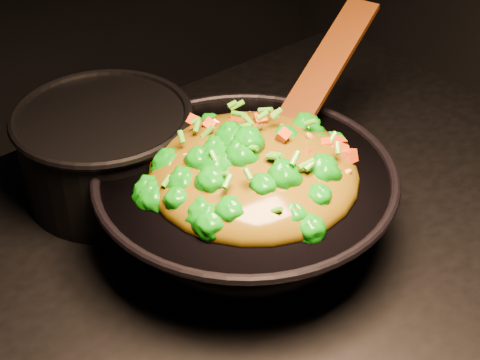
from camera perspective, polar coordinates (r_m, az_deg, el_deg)
wok at (r=0.92m, az=0.39°, el=-2.06°), size 0.42×0.42×0.10m
stir_fry at (r=0.86m, az=1.06°, el=2.57°), size 0.33×0.33×0.09m
spatula at (r=0.99m, az=5.97°, el=7.62°), size 0.29×0.14×0.12m
back_pot at (r=1.01m, az=-10.32°, el=2.10°), size 0.27×0.27×0.13m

